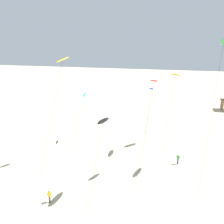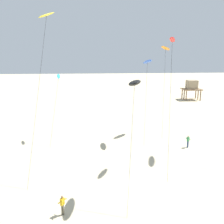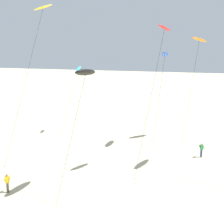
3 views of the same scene
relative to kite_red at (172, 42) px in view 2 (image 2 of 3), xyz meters
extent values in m
plane|color=beige|center=(-4.11, -6.19, -13.65)|extent=(260.00, 260.00, 0.00)
ellipsoid|color=red|center=(0.02, 0.08, 0.21)|extent=(1.31, 2.47, 0.71)
cylinder|color=#262626|center=(-0.71, -2.64, -6.76)|extent=(1.49, 5.47, 13.80)
ellipsoid|color=yellow|center=(-13.27, 0.57, 2.67)|extent=(1.89, 2.17, 1.00)
cylinder|color=#262626|center=(-14.11, -2.56, -5.53)|extent=(1.71, 6.29, 16.25)
ellipsoid|color=blue|center=(-0.99, 7.70, -2.41)|extent=(1.16, 2.87, 0.86)
cylinder|color=#262626|center=(-1.35, 6.39, -8.09)|extent=(0.74, 2.66, 11.14)
ellipsoid|color=black|center=(-5.18, -6.92, -3.58)|extent=(1.24, 3.21, 1.06)
cylinder|color=#262626|center=(-5.70, -8.85, -8.70)|extent=(1.07, 3.89, 9.92)
ellipsoid|color=orange|center=(2.75, 12.24, -0.57)|extent=(2.36, 2.73, 0.84)
cylinder|color=#262626|center=(2.16, 10.01, -7.16)|extent=(1.22, 4.48, 12.99)
ellipsoid|color=#33BFE0|center=(-13.39, 9.58, -4.49)|extent=(0.70, 1.95, 0.69)
cylinder|color=#262626|center=(-13.94, 7.55, -9.10)|extent=(1.12, 4.08, 9.11)
cylinder|color=navy|center=(4.04, 3.94, -13.21)|extent=(0.22, 0.22, 0.88)
cube|color=#338C4C|center=(4.04, 3.94, -12.48)|extent=(0.39, 0.37, 0.58)
sphere|color=beige|center=(4.04, 3.94, -12.08)|extent=(0.20, 0.20, 0.20)
cylinder|color=#338C4C|center=(4.21, 4.08, -12.43)|extent=(0.39, 0.44, 0.39)
cylinder|color=#338C4C|center=(3.87, 3.80, -12.43)|extent=(0.39, 0.44, 0.39)
cylinder|color=#4C4738|center=(-11.23, -9.95, -13.21)|extent=(0.22, 0.22, 0.88)
cube|color=gold|center=(-11.23, -9.95, -12.48)|extent=(0.36, 0.39, 0.58)
sphere|color=#9E7051|center=(-11.23, -9.95, -12.08)|extent=(0.20, 0.20, 0.20)
cylinder|color=gold|center=(-11.36, -10.13, -12.43)|extent=(0.47, 0.36, 0.39)
cylinder|color=gold|center=(-11.11, -9.77, -12.43)|extent=(0.47, 0.36, 0.39)
cylinder|color=#846647|center=(15.87, 37.32, -12.33)|extent=(0.28, 0.28, 2.65)
cylinder|color=#846647|center=(19.68, 37.32, -12.33)|extent=(0.28, 0.28, 2.65)
cylinder|color=#846647|center=(15.87, 40.50, -12.33)|extent=(0.28, 0.28, 2.65)
cylinder|color=#846647|center=(19.68, 40.50, -12.33)|extent=(0.28, 0.28, 2.65)
cylinder|color=#846647|center=(15.87, 38.91, -12.33)|extent=(0.28, 0.28, 2.65)
cylinder|color=#846647|center=(19.68, 38.91, -12.33)|extent=(0.28, 0.28, 2.65)
cube|color=#846647|center=(17.78, 38.91, -10.88)|extent=(4.77, 3.98, 0.24)
cube|color=#9E896B|center=(17.78, 38.91, -9.63)|extent=(2.62, 2.39, 2.27)
camera|label=1|loc=(2.56, -34.49, 5.99)|focal=41.31mm
camera|label=2|loc=(-8.85, -28.86, -0.95)|focal=42.52mm
camera|label=3|loc=(4.53, -29.37, -1.63)|focal=47.92mm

